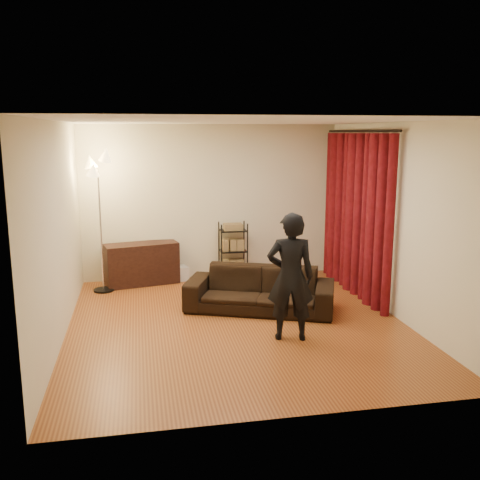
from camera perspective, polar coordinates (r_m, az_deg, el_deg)
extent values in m
plane|color=brown|center=(7.38, -0.33, -8.89)|extent=(5.00, 5.00, 0.00)
plane|color=white|center=(6.92, -0.36, 12.57)|extent=(5.00, 5.00, 0.00)
plane|color=beige|center=(9.47, -3.10, 4.06)|extent=(5.00, 0.00, 5.00)
plane|color=beige|center=(4.65, 5.28, -3.75)|extent=(5.00, 0.00, 5.00)
plane|color=beige|center=(6.98, -18.82, 0.81)|extent=(0.00, 5.00, 5.00)
plane|color=beige|center=(7.75, 16.25, 1.97)|extent=(0.00, 5.00, 5.00)
cylinder|color=black|center=(8.63, 12.69, 11.28)|extent=(0.04, 2.65, 0.04)
imported|color=black|center=(7.82, 2.13, -5.31)|extent=(2.28, 1.55, 0.62)
imported|color=black|center=(6.65, 5.40, -3.93)|extent=(0.66, 0.50, 1.61)
cube|color=black|center=(9.30, -10.42, -2.50)|extent=(1.29, 0.71, 0.71)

